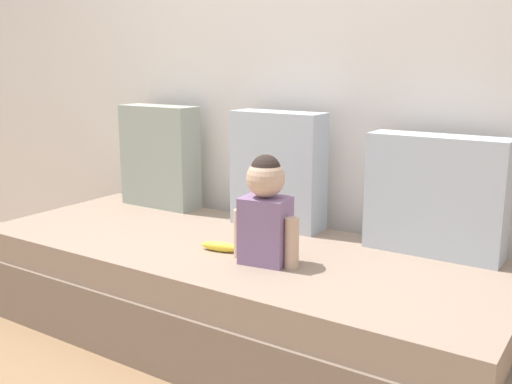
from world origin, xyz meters
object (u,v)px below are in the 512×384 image
at_px(couch, 234,291).
at_px(throw_pillow_left, 160,156).
at_px(banana, 219,247).
at_px(throw_pillow_right, 435,196).
at_px(toddler, 266,210).
at_px(throw_pillow_center, 278,170).

distance_m(couch, throw_pillow_left, 0.96).
bearing_deg(banana, couch, 87.85).
height_order(throw_pillow_right, toddler, throw_pillow_right).
bearing_deg(throw_pillow_right, couch, -153.89).
xyz_separation_m(couch, throw_pillow_left, (-0.75, 0.37, 0.48)).
bearing_deg(throw_pillow_left, banana, -31.98).
height_order(couch, throw_pillow_left, throw_pillow_left).
bearing_deg(toddler, throw_pillow_left, 154.13).
xyz_separation_m(throw_pillow_left, toddler, (0.98, -0.47, -0.06)).
relative_size(throw_pillow_right, toddler, 1.28).
xyz_separation_m(throw_pillow_left, banana, (0.74, -0.46, -0.25)).
distance_m(throw_pillow_right, toddler, 0.70).
bearing_deg(throw_pillow_right, banana, -148.28).
bearing_deg(couch, throw_pillow_center, 90.00).
height_order(couch, banana, banana).
xyz_separation_m(throw_pillow_right, toddler, (-0.52, -0.47, -0.03)).
relative_size(throw_pillow_left, toddler, 1.27).
distance_m(throw_pillow_center, throw_pillow_right, 0.75).
bearing_deg(toddler, banana, 177.61).
bearing_deg(toddler, throw_pillow_right, 42.52).
height_order(throw_pillow_center, throw_pillow_right, throw_pillow_center).
relative_size(throw_pillow_left, throw_pillow_right, 0.99).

